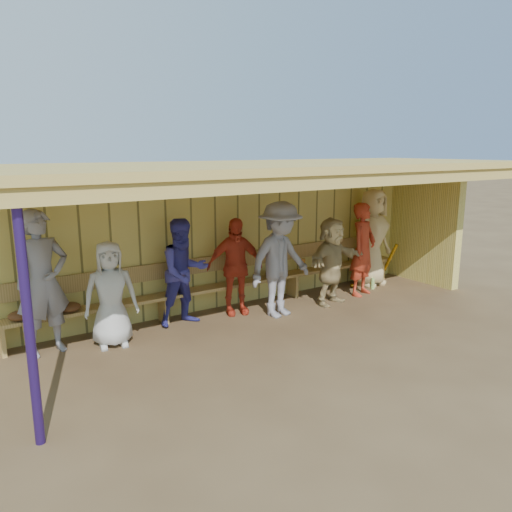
{
  "coord_description": "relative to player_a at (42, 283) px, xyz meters",
  "views": [
    {
      "loc": [
        -4.24,
        -6.02,
        2.71
      ],
      "look_at": [
        0.0,
        0.35,
        1.05
      ],
      "focal_mm": 35.0,
      "sensor_mm": 36.0,
      "label": 1
    }
  ],
  "objects": [
    {
      "name": "player_b",
      "position": [
        0.81,
        -0.24,
        -0.23
      ],
      "size": [
        0.8,
        0.6,
        1.49
      ],
      "primitive_type": "imported",
      "rotation": [
        0.0,
        0.0,
        -0.19
      ],
      "color": "beige",
      "rests_on": "ground"
    },
    {
      "name": "player_a",
      "position": [
        0.0,
        0.0,
        0.0
      ],
      "size": [
        0.79,
        0.6,
        1.95
      ],
      "primitive_type": "imported",
      "rotation": [
        0.0,
        0.0,
        0.21
      ],
      "color": "gray",
      "rests_on": "ground"
    },
    {
      "name": "dugout_structure",
      "position": [
        3.46,
        -0.12,
        0.72
      ],
      "size": [
        8.8,
        3.2,
        2.5
      ],
      "color": "#D2BF59",
      "rests_on": "ground"
    },
    {
      "name": "player_d",
      "position": [
        2.96,
        0.0,
        -0.17
      ],
      "size": [
        1.01,
        0.61,
        1.61
      ],
      "primitive_type": "imported",
      "rotation": [
        0.0,
        0.0,
        -0.25
      ],
      "color": "red",
      "rests_on": "ground"
    },
    {
      "name": "player_f",
      "position": [
        4.65,
        -0.49,
        -0.2
      ],
      "size": [
        1.5,
        0.78,
        1.55
      ],
      "primitive_type": "imported",
      "rotation": [
        0.0,
        0.0,
        0.23
      ],
      "color": "tan",
      "rests_on": "ground"
    },
    {
      "name": "ground",
      "position": [
        3.07,
        -0.81,
        -0.98
      ],
      "size": [
        90.0,
        90.0,
        0.0
      ],
      "primitive_type": "plane",
      "color": "brown",
      "rests_on": "ground"
    },
    {
      "name": "player_e",
      "position": [
        3.51,
        -0.5,
        -0.03
      ],
      "size": [
        1.31,
        0.87,
        1.89
      ],
      "primitive_type": "imported",
      "rotation": [
        0.0,
        0.0,
        0.15
      ],
      "color": "gray",
      "rests_on": "ground"
    },
    {
      "name": "dugout_equipment",
      "position": [
        2.26,
        0.18,
        -0.49
      ],
      "size": [
        7.23,
        0.62,
        0.8
      ],
      "color": "gold",
      "rests_on": "ground"
    },
    {
      "name": "bench",
      "position": [
        3.07,
        0.31,
        -0.45
      ],
      "size": [
        7.6,
        0.34,
        0.93
      ],
      "color": "tan",
      "rests_on": "ground"
    },
    {
      "name": "player_c",
      "position": [
        2.05,
        0.0,
        -0.14
      ],
      "size": [
        0.83,
        0.66,
        1.67
      ],
      "primitive_type": "imported",
      "rotation": [
        0.0,
        0.0,
        0.04
      ],
      "color": "#3A389B",
      "rests_on": "ground"
    },
    {
      "name": "player_g",
      "position": [
        5.51,
        -0.38,
        -0.11
      ],
      "size": [
        0.73,
        0.59,
        1.73
      ],
      "primitive_type": "imported",
      "rotation": [
        0.0,
        0.0,
        0.32
      ],
      "color": "#AD321B",
      "rests_on": "ground"
    },
    {
      "name": "player_h",
      "position": [
        6.15,
        0.0,
        -0.01
      ],
      "size": [
        1.04,
        0.77,
        1.93
      ],
      "primitive_type": "imported",
      "rotation": [
        0.0,
        0.0,
        0.18
      ],
      "color": "#D2B576",
      "rests_on": "ground"
    }
  ]
}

